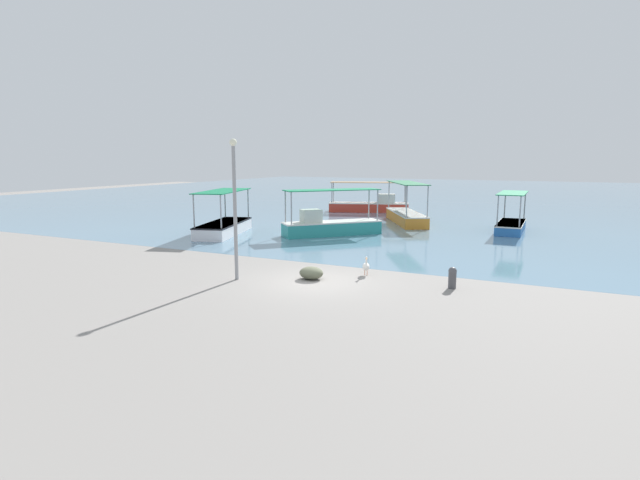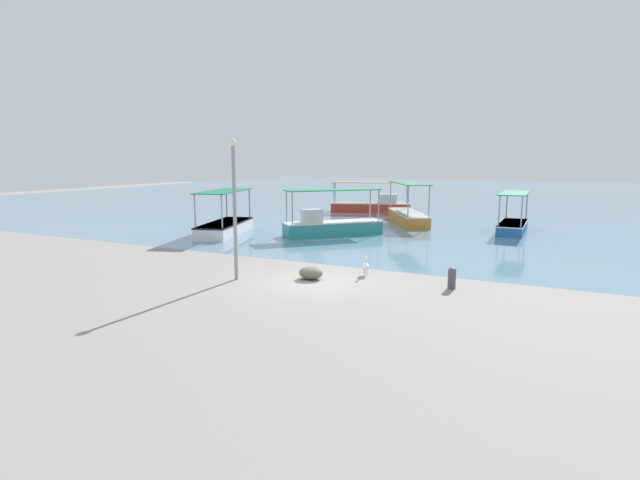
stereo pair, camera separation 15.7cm
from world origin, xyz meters
name	(u,v)px [view 1 (the left image)]	position (x,y,z in m)	size (l,w,h in m)	color
ground	(316,282)	(0.00, 0.00, 0.00)	(120.00, 120.00, 0.00)	gray
harbor_water	(487,196)	(0.00, 48.00, 0.00)	(110.00, 90.00, 0.00)	#6389A3
fishing_boat_near_right	(511,224)	(5.45, 17.09, 0.49)	(1.62, 4.95, 2.49)	#2866B3
fishing_boat_far_left	(370,205)	(-6.72, 24.43, 0.63)	(7.02, 3.89, 2.58)	red
fishing_boat_far_right	(224,226)	(-10.39, 8.25, 0.54)	(3.49, 6.08, 2.68)	white
fishing_boat_center	(406,215)	(-1.78, 18.36, 0.58)	(4.74, 6.84, 2.91)	orange
fishing_boat_outer	(330,225)	(-4.34, 10.76, 0.65)	(5.27, 5.41, 2.77)	teal
pelican	(366,266)	(1.34, 1.83, 0.38)	(0.48, 0.77, 0.80)	#E0997A
lamp_post	(235,201)	(-2.94, -0.99, 3.04)	(0.28, 0.28, 5.37)	gray
mooring_bollard	(452,277)	(4.85, 1.28, 0.42)	(0.30, 0.30, 0.79)	#47474C
net_pile	(311,273)	(-0.36, 0.32, 0.24)	(0.95, 0.81, 0.49)	#5E634C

